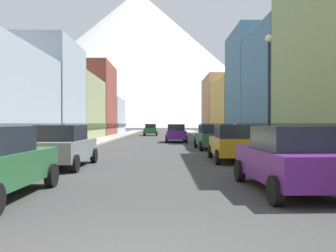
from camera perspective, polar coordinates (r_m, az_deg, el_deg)
sidewalk_left at (r=39.98m, az=-10.29°, el=-2.13°), size 2.50×100.00×0.15m
sidewalk_right at (r=39.85m, az=7.74°, el=-2.14°), size 2.50×100.00×0.15m
storefront_left_2 at (r=34.31m, az=-22.41°, el=4.69°), size 9.78×8.37×9.16m
storefront_left_3 at (r=43.64m, az=-16.42°, el=2.64°), size 8.11×11.84×7.38m
storefront_left_4 at (r=55.53m, az=-14.07°, el=3.93°), size 10.12×11.05×10.87m
storefront_left_5 at (r=67.45m, az=-11.04°, el=1.51°), size 8.73×12.87×6.55m
storefront_right_2 at (r=29.84m, az=20.42°, el=5.46°), size 7.53×8.96×9.30m
storefront_right_3 at (r=38.22m, az=15.25°, el=5.92°), size 7.00×8.40×11.41m
storefront_right_4 at (r=48.77m, az=11.48°, el=2.57°), size 6.66×12.78×7.66m
storefront_right_5 at (r=61.53m, az=9.60°, el=3.12°), size 8.06×11.85×9.84m
car_left_1 at (r=15.45m, az=-16.57°, el=-3.11°), size 2.13×4.43×1.78m
car_right_0 at (r=10.07m, az=18.98°, el=-4.99°), size 2.17×4.45×1.78m
car_right_1 at (r=17.57m, az=10.41°, el=-2.68°), size 2.16×4.45×1.78m
car_right_2 at (r=25.32m, az=7.00°, el=-1.73°), size 2.14×4.44×1.78m
car_driving_0 at (r=34.63m, az=1.27°, el=-1.15°), size 2.06×4.40×1.78m
car_driving_1 at (r=53.85m, az=-2.82°, el=-0.59°), size 2.06×4.40×1.78m
potted_plant_1 at (r=20.31m, az=-22.15°, el=-2.86°), size 0.65×0.65×0.94m
potted_plant_2 at (r=24.17m, az=-18.58°, el=-2.18°), size 0.74×0.74×1.10m
pedestrian_0 at (r=18.96m, az=17.24°, el=-2.59°), size 0.36×0.36×1.55m
pedestrian_1 at (r=29.38m, az=10.77°, el=-1.36°), size 0.36×0.36×1.71m
streetlamp_right at (r=17.29m, az=16.03°, el=7.51°), size 0.36×0.36×5.86m
mountain_backdrop at (r=269.56m, az=-4.90°, el=10.85°), size 221.47×221.47×101.35m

